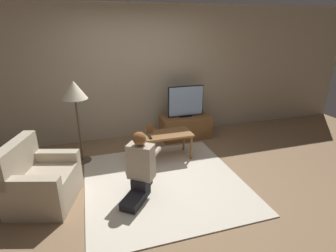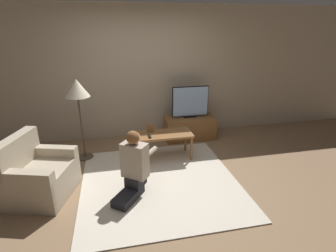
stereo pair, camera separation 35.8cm
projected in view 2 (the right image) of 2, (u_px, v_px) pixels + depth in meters
name	position (u px, v px, depth m)	size (l,w,h in m)	color
ground_plane	(160.00, 182.00, 3.92)	(10.00, 10.00, 0.00)	#896B4C
wall_back	(142.00, 74.00, 5.22)	(10.00, 0.06, 2.60)	tan
rug	(160.00, 181.00, 3.92)	(2.27, 2.32, 0.02)	beige
tv_stand	(190.00, 128.00, 5.39)	(1.00, 0.49, 0.46)	brown
tv	(190.00, 102.00, 5.20)	(0.74, 0.08, 0.63)	black
coffee_table	(163.00, 136.00, 4.48)	(0.99, 0.45, 0.47)	brown
floor_lamp	(77.00, 92.00, 4.22)	(0.39, 0.39, 1.40)	#4C4233
armchair	(39.00, 176.00, 3.52)	(0.93, 1.01, 0.85)	#B7A88E
person_kneeling	(134.00, 165.00, 3.49)	(0.71, 0.83, 0.92)	#232328
picture_frame	(150.00, 128.00, 4.49)	(0.11, 0.01, 0.15)	brown
remote	(150.00, 136.00, 4.33)	(0.04, 0.15, 0.02)	black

